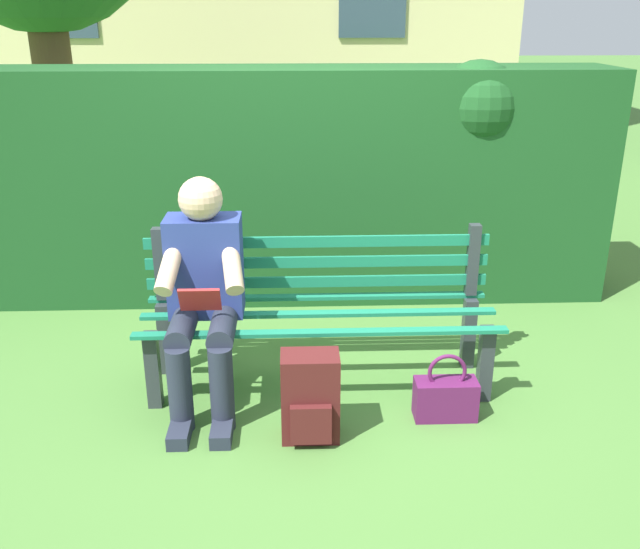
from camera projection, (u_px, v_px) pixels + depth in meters
ground at (319, 384)px, 3.81m from camera, size 60.00×60.00×0.00m
park_bench at (319, 305)px, 3.74m from camera, size 1.87×0.52×0.84m
person_seated at (203, 289)px, 3.48m from camera, size 0.44×0.73×1.16m
hedge_backdrop at (273, 180)px, 4.81m from camera, size 4.64×0.71×1.63m
backpack at (310, 397)px, 3.27m from camera, size 0.27×0.25×0.44m
handbag at (445, 397)px, 3.47m from camera, size 0.31×0.14×0.35m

